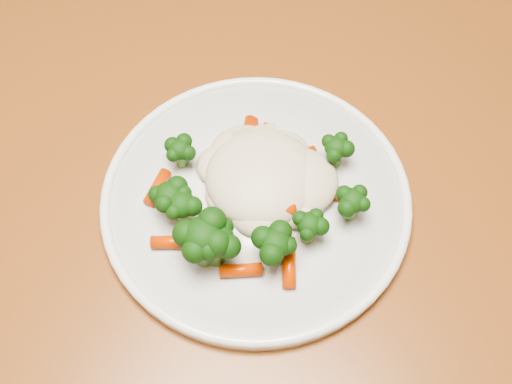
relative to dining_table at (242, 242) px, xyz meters
The scene contains 3 objects.
dining_table is the anchor object (origin of this frame).
plate 0.10m from the dining_table, ahead, with size 0.29×0.29×0.01m, color white.
meal 0.13m from the dining_table, 34.96° to the right, with size 0.21×0.19×0.05m.
Camera 1 is at (-0.11, -0.30, 1.28)m, focal length 45.00 mm.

